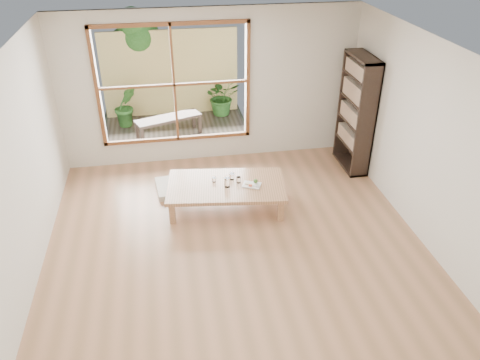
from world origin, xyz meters
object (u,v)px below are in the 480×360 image
object	(u,v)px
bookshelf	(356,114)
food_tray	(252,184)
low_table	(226,187)
garden_bench	(168,120)

from	to	relation	value
bookshelf	food_tray	bearing A→B (deg)	-153.00
low_table	garden_bench	bearing A→B (deg)	113.52
bookshelf	garden_bench	bearing A→B (deg)	151.44
food_tray	garden_bench	distance (m)	2.88
bookshelf	garden_bench	xyz separation A→B (m)	(-3.06, 1.67, -0.60)
garden_bench	low_table	bearing A→B (deg)	-93.72
low_table	food_tray	distance (m)	0.40
food_tray	bookshelf	bearing A→B (deg)	50.36
bookshelf	food_tray	size ratio (longest dim) A/B	6.19
low_table	food_tray	xyz separation A→B (m)	(0.38, -0.09, 0.06)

